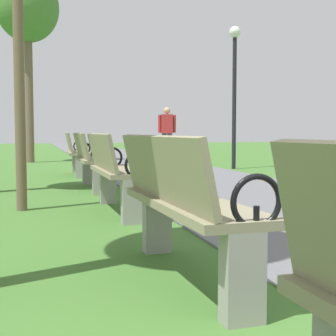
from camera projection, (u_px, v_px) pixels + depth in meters
paved_walkway at (115, 156)px, 18.56m from camera, size 3.12×44.00×0.02m
park_bench_2 at (182, 203)px, 3.05m from camera, size 0.53×1.62×0.90m
park_bench_3 at (114, 170)px, 5.63m from camera, size 0.49×1.61×0.90m
park_bench_4 at (90, 159)px, 7.94m from camera, size 0.47×1.60×0.90m
park_bench_5 at (76, 152)px, 10.51m from camera, size 0.53×1.62×0.90m
tree_5 at (28, 10)px, 14.66m from camera, size 1.83×1.83×5.57m
pedestrian_walking at (167, 131)px, 14.76m from camera, size 0.52×0.28×1.62m
lamp_post at (234, 75)px, 12.19m from camera, size 0.28×0.28×3.48m
scattered_leaves at (144, 184)px, 8.64m from camera, size 5.41×13.06×0.02m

